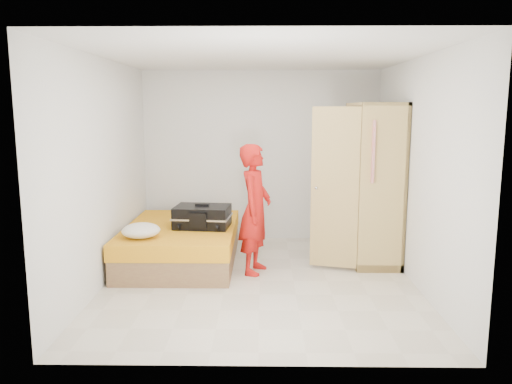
{
  "coord_description": "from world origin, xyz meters",
  "views": [
    {
      "loc": [
        0.04,
        -5.68,
        2.02
      ],
      "look_at": [
        -0.05,
        0.43,
        1.0
      ],
      "focal_mm": 35.0,
      "sensor_mm": 36.0,
      "label": 1
    }
  ],
  "objects_px": {
    "person": "(255,209)",
    "round_cushion": "(141,231)",
    "suitcase": "(202,217)",
    "bed": "(181,244)",
    "wardrobe": "(370,187)"
  },
  "relations": [
    {
      "from": "person",
      "to": "round_cushion",
      "type": "bearing_deg",
      "value": 114.41
    },
    {
      "from": "suitcase",
      "to": "bed",
      "type": "bearing_deg",
      "value": 169.62
    },
    {
      "from": "wardrobe",
      "to": "person",
      "type": "xyz_separation_m",
      "value": [
        -1.51,
        -0.53,
        -0.2
      ]
    },
    {
      "from": "bed",
      "to": "suitcase",
      "type": "relative_size",
      "value": 2.65
    },
    {
      "from": "suitcase",
      "to": "person",
      "type": "bearing_deg",
      "value": -18.64
    },
    {
      "from": "bed",
      "to": "person",
      "type": "xyz_separation_m",
      "value": [
        0.99,
        -0.4,
        0.55
      ]
    },
    {
      "from": "wardrobe",
      "to": "person",
      "type": "bearing_deg",
      "value": -160.75
    },
    {
      "from": "bed",
      "to": "round_cushion",
      "type": "bearing_deg",
      "value": -120.19
    },
    {
      "from": "person",
      "to": "suitcase",
      "type": "height_order",
      "value": "person"
    },
    {
      "from": "bed",
      "to": "wardrobe",
      "type": "distance_m",
      "value": 2.61
    },
    {
      "from": "wardrobe",
      "to": "suitcase",
      "type": "height_order",
      "value": "wardrobe"
    },
    {
      "from": "round_cushion",
      "to": "person",
      "type": "bearing_deg",
      "value": 10.16
    },
    {
      "from": "wardrobe",
      "to": "person",
      "type": "height_order",
      "value": "wardrobe"
    },
    {
      "from": "bed",
      "to": "round_cushion",
      "type": "xyz_separation_m",
      "value": [
        -0.37,
        -0.64,
        0.34
      ]
    },
    {
      "from": "wardrobe",
      "to": "round_cushion",
      "type": "relative_size",
      "value": 4.6
    }
  ]
}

